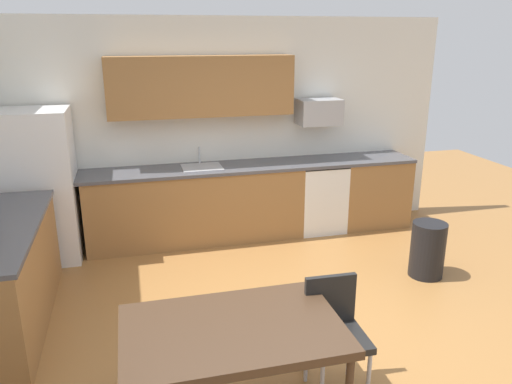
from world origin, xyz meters
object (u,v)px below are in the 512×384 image
dining_table (232,334)px  refrigerator (40,187)px  microwave (319,112)px  trash_bin (428,250)px  chair_near_table (335,327)px  oven_range (318,196)px

dining_table → refrigerator: bearing=116.8°
refrigerator → microwave: size_ratio=3.19×
refrigerator → microwave: 3.44m
microwave → trash_bin: microwave is taller
dining_table → chair_near_table: 0.80m
oven_range → refrigerator: bearing=-178.6°
refrigerator → dining_table: (1.55, -3.07, -0.20)m
oven_range → microwave: microwave is taller
chair_near_table → trash_bin: size_ratio=1.42×
refrigerator → chair_near_table: refrigerator is taller
refrigerator → trash_bin: (3.99, -1.50, -0.56)m
chair_near_table → trash_bin: chair_near_table is taller
chair_near_table → oven_range: bearing=70.8°
trash_bin → oven_range: bearing=111.6°
refrigerator → oven_range: (3.37, 0.08, -0.41)m
dining_table → chair_near_table: size_ratio=1.65×
dining_table → chair_near_table: (0.77, 0.15, -0.16)m
refrigerator → microwave: bearing=3.1°
microwave → dining_table: 3.82m
oven_range → trash_bin: bearing=-68.4°
dining_table → trash_bin: (2.44, 1.56, -0.37)m
oven_range → trash_bin: (0.63, -1.58, -0.16)m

